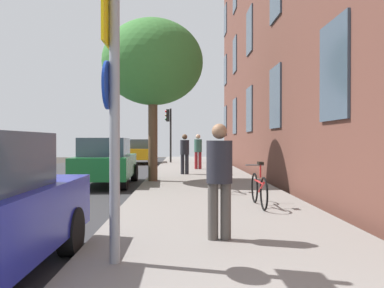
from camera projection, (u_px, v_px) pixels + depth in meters
ground_plane at (115, 179)px, 15.83m from camera, size 41.80×41.80×0.00m
road_asphalt at (62, 179)px, 15.78m from camera, size 7.00×38.00×0.01m
sidewalk at (201, 177)px, 15.92m from camera, size 4.20×38.00×0.12m
sign_post at (112, 102)px, 4.53m from camera, size 0.16×0.60×3.20m
traffic_light at (169, 125)px, 25.70m from camera, size 0.43×0.24×3.53m
tree_near at (153, 63)px, 13.81m from camera, size 3.54×3.54×5.69m
bicycle_0 at (259, 189)px, 8.45m from camera, size 0.42×1.72×0.97m
bicycle_1 at (226, 179)px, 11.04m from camera, size 0.42×1.61×0.89m
bicycle_2 at (219, 172)px, 13.28m from camera, size 0.42×1.64×0.93m
bicycle_3 at (216, 166)px, 16.54m from camera, size 0.53×1.54×0.90m
pedestrian_0 at (219, 173)px, 5.61m from camera, size 0.42×0.42×1.66m
pedestrian_1 at (185, 151)px, 16.62m from camera, size 0.46×0.46×1.70m
pedestrian_2 at (198, 149)px, 19.64m from camera, size 0.47×0.47×1.75m
car_1 at (106, 161)px, 13.39m from camera, size 1.93×4.32×1.62m
car_2 at (139, 151)px, 26.24m from camera, size 2.03×4.12×1.62m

